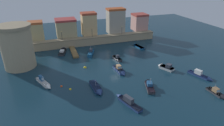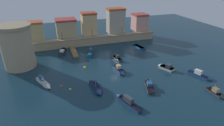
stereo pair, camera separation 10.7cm
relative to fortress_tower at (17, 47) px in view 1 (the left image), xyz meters
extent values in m
plane|color=#112D3D|center=(24.10, -10.08, -5.95)|extent=(124.39, 124.39, 0.00)
cube|color=tan|center=(24.10, 11.92, -4.65)|extent=(46.25, 2.53, 2.59)
cube|color=gray|center=(24.10, 11.92, -3.24)|extent=(46.25, 2.83, 0.24)
cube|color=tan|center=(4.49, 15.43, -0.51)|extent=(4.84, 4.50, 5.70)
cube|color=#A7502A|center=(4.49, 15.43, 2.69)|extent=(5.03, 4.68, 0.70)
cube|color=tan|center=(14.65, 16.06, -0.48)|extent=(6.88, 5.76, 5.75)
cube|color=#A43836|center=(14.65, 16.06, 2.75)|extent=(7.15, 5.99, 0.70)
cube|color=tan|center=(22.88, 15.29, 0.46)|extent=(5.13, 4.21, 7.63)
cube|color=#A8422B|center=(22.88, 15.29, 4.62)|extent=(5.34, 4.38, 0.70)
cube|color=#ABA18D|center=(33.27, 15.29, 0.92)|extent=(6.33, 4.21, 8.54)
cube|color=#B14C24|center=(33.27, 15.29, 5.54)|extent=(6.58, 4.38, 0.70)
cube|color=tan|center=(43.64, 15.83, -0.47)|extent=(5.25, 5.29, 5.78)
cube|color=#A33E35|center=(43.64, 15.83, 2.77)|extent=(5.46, 5.50, 0.70)
cylinder|color=tan|center=(0.00, 0.00, -0.46)|extent=(8.11, 8.11, 10.97)
cylinder|color=gray|center=(0.00, 0.00, 5.42)|extent=(8.76, 8.76, 0.80)
cube|color=brown|center=(15.40, 5.79, -5.66)|extent=(1.70, 9.73, 0.58)
cylinder|color=brown|center=(16.17, 9.03, -5.60)|extent=(0.20, 0.20, 0.70)
cylinder|color=brown|center=(16.17, 5.79, -5.60)|extent=(0.20, 0.20, 0.70)
cylinder|color=brown|center=(16.17, 2.55, -5.60)|extent=(0.20, 0.20, 0.70)
cylinder|color=black|center=(12.62, 11.92, -1.76)|extent=(0.12, 0.12, 2.71)
sphere|color=#F9D172|center=(12.62, 11.92, -0.25)|extent=(0.32, 0.32, 0.32)
cylinder|color=black|center=(23.18, 11.92, -1.64)|extent=(0.12, 0.12, 2.94)
sphere|color=#F9D172|center=(23.18, 11.92, -0.02)|extent=(0.32, 0.32, 0.32)
cylinder|color=black|center=(34.57, 11.92, -1.80)|extent=(0.12, 0.12, 2.63)
sphere|color=#F9D172|center=(34.57, 11.92, -0.34)|extent=(0.32, 0.32, 0.32)
cube|color=navy|center=(24.73, -11.10, -5.57)|extent=(1.86, 4.76, 0.75)
cone|color=navy|center=(24.95, -14.02, -5.57)|extent=(1.53, 1.41, 1.43)
cube|color=black|center=(24.73, -11.10, -5.23)|extent=(1.90, 4.86, 0.08)
cube|color=olive|center=(24.72, -11.09, -4.74)|extent=(1.18, 1.39, 0.90)
cube|color=#99B7C6|center=(24.78, -11.74, -4.70)|extent=(0.98, 0.14, 0.54)
cylinder|color=#B2B2B7|center=(24.73, -11.11, -4.20)|extent=(0.08, 0.08, 1.99)
cube|color=white|center=(5.54, -11.45, -5.60)|extent=(3.16, 5.22, 0.70)
cone|color=white|center=(6.86, -14.42, -5.60)|extent=(1.56, 1.72, 1.08)
cube|color=#846F56|center=(5.54, -11.45, -5.28)|extent=(3.22, 5.33, 0.08)
cube|color=navy|center=(5.31, -10.92, -4.71)|extent=(1.21, 1.69, 1.07)
cube|color=#99B7C6|center=(5.62, -11.64, -4.66)|extent=(0.55, 0.29, 0.64)
cylinder|color=#B2B2B7|center=(5.70, -11.81, -4.56)|extent=(0.08, 0.08, 1.38)
cube|color=#195689|center=(37.67, 3.20, -5.69)|extent=(2.21, 4.78, 0.51)
cone|color=#195689|center=(37.14, 6.05, -5.69)|extent=(1.54, 1.51, 1.33)
cube|color=#091E50|center=(37.67, 3.20, -5.47)|extent=(2.25, 4.88, 0.08)
cube|color=#195689|center=(20.39, 2.75, -5.53)|extent=(3.28, 5.79, 0.84)
cone|color=#195689|center=(21.72, 6.03, -5.53)|extent=(1.58, 1.72, 1.14)
cube|color=#0A3045|center=(20.39, 2.75, -5.14)|extent=(3.34, 5.91, 0.08)
cube|color=#333842|center=(20.51, 3.04, -4.67)|extent=(1.47, 1.80, 0.88)
cube|color=#99B7C6|center=(20.80, 3.76, -4.62)|extent=(0.82, 0.38, 0.53)
cylinder|color=#B2B2B7|center=(20.27, 2.46, -4.17)|extent=(0.08, 0.08, 1.87)
cube|color=#333338|center=(28.24, -21.50, -5.62)|extent=(2.95, 5.00, 0.65)
cone|color=#333338|center=(29.19, -18.66, -5.62)|extent=(1.78, 1.72, 1.44)
cube|color=black|center=(28.24, -21.50, -5.34)|extent=(3.00, 5.10, 0.08)
cube|color=navy|center=(28.37, -21.10, -4.93)|extent=(1.54, 1.87, 0.74)
cube|color=#99B7C6|center=(28.63, -20.33, -4.89)|extent=(0.94, 0.37, 0.45)
cylinder|color=#B2B2B7|center=(28.17, -21.69, -4.28)|extent=(0.08, 0.08, 2.05)
cube|color=#333338|center=(26.79, -4.19, -5.54)|extent=(1.86, 3.77, 0.81)
cone|color=#333338|center=(26.33, -1.97, -5.54)|extent=(1.27, 1.21, 1.09)
cube|color=black|center=(26.79, -4.19, -5.18)|extent=(1.89, 3.84, 0.08)
cube|color=#333842|center=(26.84, -4.46, -4.72)|extent=(0.97, 1.06, 0.83)
cube|color=#99B7C6|center=(26.75, -4.01, -4.68)|extent=(0.72, 0.21, 0.50)
cube|color=navy|center=(42.76, -20.17, -5.68)|extent=(2.93, 5.41, 0.54)
cone|color=navy|center=(43.82, -23.28, -5.68)|extent=(1.61, 1.72, 1.22)
cube|color=#0D183E|center=(42.76, -20.17, -5.44)|extent=(2.99, 5.52, 0.08)
cube|color=silver|center=(42.73, -20.09, -4.87)|extent=(1.46, 1.95, 1.07)
cylinder|color=#B2B2B7|center=(42.80, -20.28, -4.60)|extent=(0.08, 0.08, 1.60)
cube|color=navy|center=(16.77, -17.35, -5.58)|extent=(1.89, 4.94, 0.74)
cone|color=navy|center=(16.98, -20.40, -5.58)|extent=(1.57, 1.46, 1.48)
cube|color=black|center=(16.77, -17.35, -5.24)|extent=(1.92, 5.04, 0.08)
cylinder|color=#B2B2B7|center=(16.79, -17.65, -4.53)|extent=(0.08, 0.08, 1.36)
cube|color=#333338|center=(40.67, -27.69, -5.71)|extent=(1.56, 3.83, 0.47)
cone|color=#333338|center=(40.78, -30.05, -5.71)|extent=(1.36, 1.12, 1.31)
cube|color=black|center=(40.67, -27.69, -5.52)|extent=(1.59, 3.91, 0.08)
cube|color=olive|center=(40.67, -27.79, -5.04)|extent=(1.07, 1.30, 0.87)
cube|color=#99B7C6|center=(40.70, -28.42, -5.00)|extent=(0.91, 0.10, 0.52)
cylinder|color=#B2B2B7|center=(40.66, -27.47, -4.71)|extent=(0.08, 0.08, 1.53)
cube|color=navy|center=(21.60, -25.60, -5.67)|extent=(3.17, 5.90, 0.56)
cone|color=navy|center=(20.44, -22.26, -5.67)|extent=(1.66, 1.74, 1.27)
cube|color=black|center=(21.60, -25.60, -5.42)|extent=(3.24, 6.02, 0.08)
cube|color=#333842|center=(21.46, -25.18, -4.84)|extent=(1.55, 2.43, 1.09)
cube|color=silver|center=(37.33, -14.47, -5.58)|extent=(3.29, 4.08, 0.73)
cone|color=silver|center=(36.33, -12.44, -5.58)|extent=(2.06, 1.70, 1.79)
cube|color=slate|center=(37.33, -14.47, -5.26)|extent=(3.36, 4.16, 0.08)
cube|color=#333842|center=(37.53, -14.87, -4.75)|extent=(1.81, 1.77, 0.95)
cube|color=#99B7C6|center=(37.25, -14.29, -4.70)|extent=(1.14, 0.61, 0.57)
cube|color=#333338|center=(11.87, 6.41, -5.56)|extent=(3.12, 5.28, 0.78)
cone|color=#333338|center=(12.78, 9.42, -5.56)|extent=(1.99, 1.82, 1.66)
cube|color=black|center=(11.87, 6.41, -5.21)|extent=(3.18, 5.39, 0.08)
cube|color=silver|center=(11.70, 5.87, -4.91)|extent=(1.65, 2.00, 0.52)
cube|color=#99B7C6|center=(11.95, 6.70, -4.88)|extent=(1.05, 0.37, 0.31)
sphere|color=#EA4C19|center=(9.50, -14.19, -5.95)|extent=(0.56, 0.56, 0.56)
sphere|color=yellow|center=(11.25, -16.08, -5.95)|extent=(0.54, 0.54, 0.54)
sphere|color=yellow|center=(16.60, -6.31, -5.95)|extent=(0.79, 0.79, 0.79)
camera|label=1|loc=(8.19, -53.98, 17.70)|focal=31.13mm
camera|label=2|loc=(8.29, -54.02, 17.70)|focal=31.13mm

